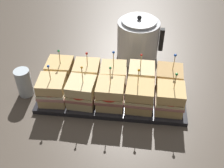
{
  "coord_description": "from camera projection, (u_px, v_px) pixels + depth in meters",
  "views": [
    {
      "loc": [
        0.09,
        -0.82,
        0.78
      ],
      "look_at": [
        0.0,
        0.0,
        0.07
      ],
      "focal_mm": 45.0,
      "sensor_mm": 36.0,
      "label": 1
    }
  ],
  "objects": [
    {
      "name": "kettle_steel",
      "position": [
        138.0,
        39.0,
        1.3
      ],
      "size": [
        0.21,
        0.19,
        0.21
      ],
      "color": "#B7BABF",
      "rests_on": "ground_plane"
    },
    {
      "name": "serving_platter",
      "position": [
        112.0,
        96.0,
        1.13
      ],
      "size": [
        0.58,
        0.25,
        0.02
      ],
      "color": "#232328",
      "rests_on": "ground_plane"
    },
    {
      "name": "sandwich_front_far_left",
      "position": [
        53.0,
        90.0,
        1.06
      ],
      "size": [
        0.11,
        0.11,
        0.17
      ],
      "color": "#DBB77A",
      "rests_on": "serving_platter"
    },
    {
      "name": "sandwich_front_left",
      "position": [
        82.0,
        92.0,
        1.06
      ],
      "size": [
        0.11,
        0.11,
        0.17
      ],
      "color": "beige",
      "rests_on": "serving_platter"
    },
    {
      "name": "sandwich_back_far_left",
      "position": [
        60.0,
        72.0,
        1.15
      ],
      "size": [
        0.11,
        0.11,
        0.17
      ],
      "color": "tan",
      "rests_on": "serving_platter"
    },
    {
      "name": "ground_plane",
      "position": [
        112.0,
        98.0,
        1.13
      ],
      "size": [
        6.0,
        6.0,
        0.0
      ],
      "primitive_type": "plane",
      "color": "#4C4238"
    },
    {
      "name": "sandwich_front_center",
      "position": [
        110.0,
        94.0,
        1.05
      ],
      "size": [
        0.11,
        0.11,
        0.18
      ],
      "color": "#DBB77A",
      "rests_on": "serving_platter"
    },
    {
      "name": "drinking_glass",
      "position": [
        24.0,
        83.0,
        1.11
      ],
      "size": [
        0.06,
        0.06,
        0.12
      ],
      "color": "silver",
      "rests_on": "ground_plane"
    },
    {
      "name": "sandwich_back_center",
      "position": [
        114.0,
        76.0,
        1.13
      ],
      "size": [
        0.11,
        0.11,
        0.17
      ],
      "color": "#DBB77A",
      "rests_on": "serving_platter"
    },
    {
      "name": "sandwich_front_far_right",
      "position": [
        170.0,
        99.0,
        1.03
      ],
      "size": [
        0.11,
        0.11,
        0.17
      ],
      "color": "tan",
      "rests_on": "serving_platter"
    },
    {
      "name": "sandwich_back_far_right",
      "position": [
        168.0,
        80.0,
        1.11
      ],
      "size": [
        0.11,
        0.11,
        0.18
      ],
      "color": "tan",
      "rests_on": "serving_platter"
    },
    {
      "name": "sandwich_back_right",
      "position": [
        141.0,
        77.0,
        1.12
      ],
      "size": [
        0.11,
        0.11,
        0.16
      ],
      "color": "beige",
      "rests_on": "serving_platter"
    },
    {
      "name": "sandwich_back_left",
      "position": [
        87.0,
        74.0,
        1.14
      ],
      "size": [
        0.11,
        0.11,
        0.16
      ],
      "color": "#DBB77A",
      "rests_on": "serving_platter"
    },
    {
      "name": "sandwich_front_right",
      "position": [
        139.0,
        97.0,
        1.04
      ],
      "size": [
        0.11,
        0.11,
        0.17
      ],
      "color": "tan",
      "rests_on": "serving_platter"
    }
  ]
}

